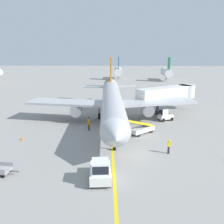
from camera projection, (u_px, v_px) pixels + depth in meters
ground_plane at (127, 155)px, 28.01m from camera, size 300.00×300.00×0.00m
taxi_line_yellow at (112, 139)px, 32.86m from camera, size 2.73×79.97×0.01m
airliner at (112, 101)px, 40.06m from camera, size 28.60×35.28×10.10m
jet_bridge at (170, 93)px, 46.24m from camera, size 12.15×9.00×4.85m
pushback_tug at (100, 171)px, 22.21m from camera, size 2.12×3.71×2.20m
baggage_tug_near_wing at (165, 115)px, 41.05m from camera, size 2.72×2.13×2.10m
belt_loader_forward_hold at (141, 128)px, 34.76m from camera, size 4.62×4.19×2.59m
ground_crew_marshaller at (89, 125)px, 36.06m from camera, size 0.36×0.24×1.70m
ground_crew_wing_walker at (169, 146)px, 28.09m from camera, size 0.36×0.24×1.70m
safety_cone_wingtip_left at (89, 117)px, 42.66m from camera, size 0.36×0.36×0.44m
safety_cone_wingtip_right at (22, 138)px, 32.41m from camera, size 0.36×0.36×0.44m
distant_aircraft_mid_left at (118, 71)px, 96.66m from camera, size 3.00×10.10×8.80m
distant_aircraft_mid_right at (166, 72)px, 92.13m from camera, size 3.00×10.10×8.80m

